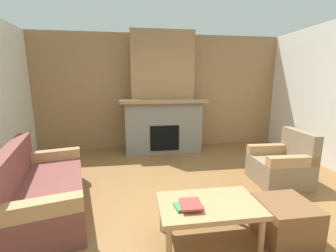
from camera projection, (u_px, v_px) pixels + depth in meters
ground at (188, 210)px, 2.87m from camera, size 9.00×9.00×0.00m
wall_back_wood_panel at (161, 92)px, 5.52m from camera, size 6.00×0.12×2.70m
fireplace at (162, 101)px, 5.19m from camera, size 1.90×0.82×2.70m
couch at (41, 190)px, 2.79m from camera, size 1.25×1.95×0.85m
armchair at (282, 165)px, 3.60m from camera, size 0.79×0.79×0.85m
coffee_table at (209, 208)px, 2.24m from camera, size 1.00×0.60×0.43m
ottoman at (285, 220)px, 2.33m from camera, size 0.52×0.52×0.40m
book_stack_near_edge at (189, 205)px, 2.14m from camera, size 0.28×0.23×0.05m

